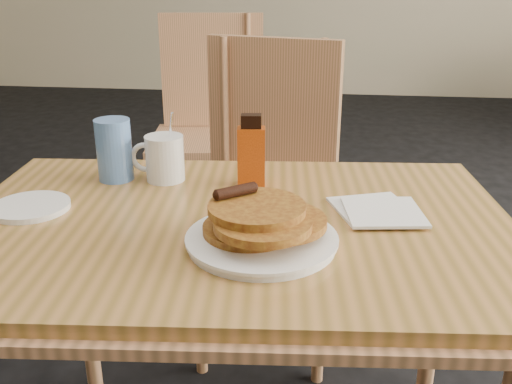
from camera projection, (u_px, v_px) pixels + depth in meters
The scene contains 9 objects.
main_table at pixel (234, 239), 1.16m from camera, with size 1.22×0.88×0.75m.
chair_main_far at pixel (269, 168), 1.88m from camera, with size 0.56×0.56×1.01m.
chair_wall_extra at pixel (209, 110), 2.59m from camera, with size 0.53×0.53×1.04m.
pancake_plate at pixel (262, 230), 1.02m from camera, with size 0.28×0.28×0.10m.
coffee_mug at pixel (163, 157), 1.34m from camera, with size 0.13×0.09×0.17m.
syrup_bottle at pixel (251, 153), 1.30m from camera, with size 0.07×0.05×0.17m.
napkin_stack at pixel (378, 210), 1.17m from camera, with size 0.20×0.21×0.01m.
blue_tumbler at pixel (114, 150), 1.33m from camera, with size 0.08×0.08×0.15m, color #517CBF.
side_saucer at pixel (31, 207), 1.18m from camera, with size 0.16×0.16×0.01m, color white.
Camera 1 is at (0.11, -1.01, 1.22)m, focal length 40.00 mm.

